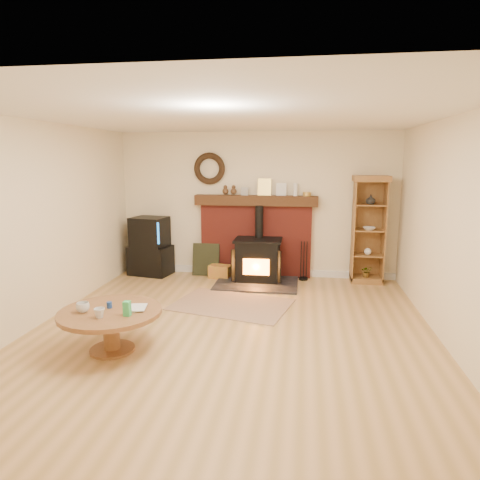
% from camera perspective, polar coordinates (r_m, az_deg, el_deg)
% --- Properties ---
extents(ground, '(5.50, 5.50, 0.00)m').
position_cam_1_polar(ground, '(5.44, -1.19, -12.15)').
color(ground, '#AB8447').
rests_on(ground, ground).
extents(room_shell, '(5.02, 5.52, 2.61)m').
position_cam_1_polar(room_shell, '(5.13, -1.28, 6.25)').
color(room_shell, beige).
rests_on(room_shell, ground).
extents(chimney_breast, '(2.20, 0.22, 1.78)m').
position_cam_1_polar(chimney_breast, '(7.77, 2.11, 0.98)').
color(chimney_breast, maroon).
rests_on(chimney_breast, ground).
extents(wood_stove, '(1.40, 1.00, 1.32)m').
position_cam_1_polar(wood_stove, '(7.47, 2.38, -2.82)').
color(wood_stove, black).
rests_on(wood_stove, ground).
extents(area_rug, '(1.87, 1.48, 0.01)m').
position_cam_1_polar(area_rug, '(6.38, -1.14, -8.59)').
color(area_rug, brown).
rests_on(area_rug, ground).
extents(tv_unit, '(0.81, 0.63, 1.07)m').
position_cam_1_polar(tv_unit, '(8.08, -11.88, -0.94)').
color(tv_unit, black).
rests_on(tv_unit, ground).
extents(curio_cabinet, '(0.59, 0.43, 1.85)m').
position_cam_1_polar(curio_cabinet, '(7.67, 16.74, 1.34)').
color(curio_cabinet, brown).
rests_on(curio_cabinet, ground).
extents(firelog_box, '(0.41, 0.30, 0.24)m').
position_cam_1_polar(firelog_box, '(7.75, -2.68, -4.23)').
color(firelog_box, '#BAC81B').
rests_on(firelog_box, ground).
extents(leaning_painting, '(0.50, 0.13, 0.59)m').
position_cam_1_polar(leaning_painting, '(7.91, -4.56, -2.60)').
color(leaning_painting, black).
rests_on(leaning_painting, ground).
extents(fire_tools, '(0.16, 0.16, 0.70)m').
position_cam_1_polar(fire_tools, '(7.70, 8.46, -4.31)').
color(fire_tools, black).
rests_on(fire_tools, ground).
extents(coffee_table, '(1.13, 1.13, 0.64)m').
position_cam_1_polar(coffee_table, '(5.01, -16.92, -9.93)').
color(coffee_table, brown).
rests_on(coffee_table, ground).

